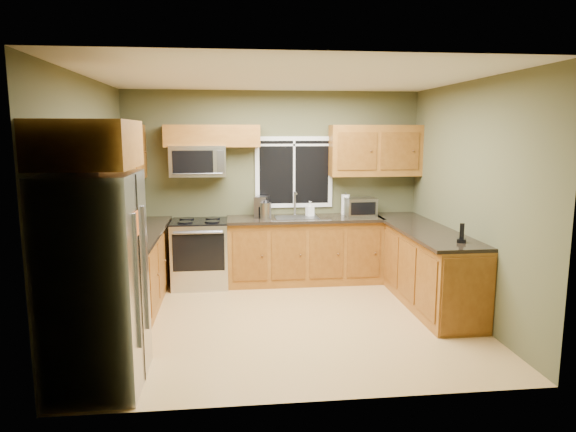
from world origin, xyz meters
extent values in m
plane|color=tan|center=(0.00, 0.00, 0.00)|extent=(4.20, 4.20, 0.00)
plane|color=white|center=(0.00, 0.00, 2.70)|extent=(4.20, 4.20, 0.00)
plane|color=#4E4F31|center=(0.00, 1.80, 1.35)|extent=(4.20, 0.00, 4.20)
plane|color=#4E4F31|center=(0.00, -1.80, 1.35)|extent=(4.20, 0.00, 4.20)
plane|color=#4E4F31|center=(-2.10, 0.00, 1.35)|extent=(0.00, 3.60, 3.60)
plane|color=#4E4F31|center=(2.10, 0.00, 1.35)|extent=(0.00, 3.60, 3.60)
cube|color=white|center=(0.30, 1.79, 1.55)|extent=(1.12, 0.03, 1.02)
cube|color=black|center=(0.30, 1.78, 1.55)|extent=(1.00, 0.01, 0.90)
cube|color=white|center=(0.30, 1.77, 1.55)|extent=(0.03, 0.01, 0.90)
cube|color=white|center=(0.30, 1.77, 1.94)|extent=(1.00, 0.01, 0.03)
cube|color=brown|center=(-1.80, 0.48, 0.45)|extent=(0.60, 2.65, 0.90)
cube|color=black|center=(-1.78, 0.48, 0.92)|extent=(0.65, 2.65, 0.04)
cube|color=brown|center=(0.42, 1.50, 0.45)|extent=(2.17, 0.60, 0.90)
cube|color=black|center=(0.42, 1.48, 0.92)|extent=(2.17, 0.65, 0.04)
cube|color=brown|center=(1.80, 0.55, 0.45)|extent=(0.60, 2.50, 0.90)
cube|color=brown|center=(1.80, -0.71, 0.45)|extent=(0.56, 0.02, 0.82)
cube|color=black|center=(1.78, 0.55, 0.92)|extent=(0.65, 2.50, 0.04)
cube|color=brown|center=(-1.94, 0.48, 1.86)|extent=(0.33, 2.65, 0.72)
cube|color=brown|center=(-0.85, 1.64, 2.07)|extent=(1.30, 0.33, 0.30)
cube|color=brown|center=(1.45, 1.64, 1.86)|extent=(1.30, 0.33, 0.72)
cube|color=brown|center=(-1.74, -1.30, 2.03)|extent=(0.72, 0.90, 0.38)
cube|color=#B7B7BC|center=(-1.74, -1.30, 0.90)|extent=(0.72, 0.90, 1.80)
cube|color=slate|center=(-1.37, -1.50, 0.95)|extent=(0.03, 0.04, 1.10)
cube|color=slate|center=(-1.37, -1.10, 0.95)|extent=(0.03, 0.04, 1.10)
cube|color=black|center=(-1.38, -1.30, 0.90)|extent=(0.01, 0.02, 1.78)
cube|color=#D35613|center=(-1.37, -1.40, 1.40)|extent=(0.01, 0.14, 0.20)
cube|color=#B7B7BC|center=(-1.05, 1.48, 0.45)|extent=(0.76, 0.65, 0.90)
cube|color=black|center=(-1.05, 1.48, 0.91)|extent=(0.76, 0.64, 0.03)
cube|color=black|center=(-1.05, 1.15, 0.55)|extent=(0.68, 0.02, 0.50)
cylinder|color=slate|center=(-1.05, 1.12, 0.82)|extent=(0.64, 0.04, 0.04)
cylinder|color=black|center=(-1.23, 1.33, 0.93)|extent=(0.20, 0.20, 0.01)
cylinder|color=black|center=(-0.87, 1.33, 0.93)|extent=(0.20, 0.20, 0.01)
cylinder|color=black|center=(-1.23, 1.61, 0.93)|extent=(0.20, 0.20, 0.01)
cylinder|color=black|center=(-0.87, 1.61, 0.93)|extent=(0.20, 0.20, 0.01)
cube|color=#B7B7BC|center=(-1.05, 1.61, 1.73)|extent=(0.76, 0.38, 0.42)
cube|color=black|center=(-1.11, 1.42, 1.73)|extent=(0.54, 0.01, 0.30)
cube|color=slate|center=(-0.74, 1.42, 1.73)|extent=(0.10, 0.01, 0.30)
cylinder|color=slate|center=(-1.05, 1.40, 1.57)|extent=(0.66, 0.02, 0.02)
cube|color=slate|center=(0.30, 1.48, 0.94)|extent=(0.60, 0.42, 0.02)
cylinder|color=#B7B7BC|center=(0.30, 1.68, 1.11)|extent=(0.03, 0.03, 0.34)
cylinder|color=#B7B7BC|center=(0.30, 1.60, 1.27)|extent=(0.03, 0.18, 0.03)
cube|color=#B7B7BC|center=(1.22, 1.50, 1.07)|extent=(0.43, 0.33, 0.26)
cube|color=black|center=(1.22, 1.34, 1.07)|extent=(0.35, 0.03, 0.18)
cube|color=slate|center=(-0.18, 1.60, 1.09)|extent=(0.23, 0.25, 0.29)
cylinder|color=black|center=(-0.18, 1.52, 1.02)|extent=(0.13, 0.13, 0.15)
cylinder|color=#B7B7BC|center=(-0.14, 1.42, 1.05)|extent=(0.19, 0.19, 0.22)
cone|color=black|center=(-0.14, 1.42, 1.18)|extent=(0.12, 0.12, 0.06)
cylinder|color=white|center=(1.04, 1.68, 1.08)|extent=(0.16, 0.16, 0.29)
cylinder|color=slate|center=(1.04, 1.68, 1.24)|extent=(0.03, 0.03, 0.04)
imported|color=#D35613|center=(-0.15, 1.70, 1.07)|extent=(0.11, 0.11, 0.26)
imported|color=white|center=(0.50, 1.57, 1.05)|extent=(0.12, 0.12, 0.21)
imported|color=white|center=(-0.17, 1.62, 1.02)|extent=(0.14, 0.14, 0.17)
cube|color=black|center=(1.87, -0.35, 0.96)|extent=(0.13, 0.13, 0.04)
cube|color=black|center=(1.87, -0.35, 1.07)|extent=(0.06, 0.05, 0.17)
camera|label=1|loc=(-0.62, -5.55, 2.13)|focal=32.00mm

